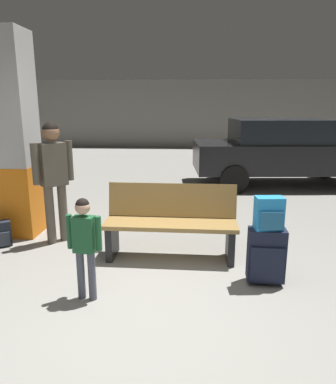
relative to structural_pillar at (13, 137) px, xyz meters
name	(u,v)px	position (x,y,z in m)	size (l,w,h in m)	color
ground_plane	(169,204)	(2.05, 1.87, -1.44)	(18.00, 18.00, 0.10)	gray
garage_back_wall	(181,114)	(2.05, 10.73, 0.01)	(18.00, 0.12, 2.80)	slate
structural_pillar	(13,137)	(0.00, 0.00, 0.00)	(0.57, 0.57, 2.81)	orange
bench	(171,222)	(2.23, -0.71, -0.95)	(1.61, 0.56, 0.89)	#9E7A42
suitcase	(266,255)	(3.26, -1.37, -1.07)	(0.39, 0.25, 0.60)	#191E33
backpack_bright	(269,214)	(3.26, -1.37, -0.62)	(0.29, 0.21, 0.34)	#268CD8
child	(84,238)	(1.48, -1.78, -0.77)	(0.34, 0.21, 1.01)	#4C5160
adult	(53,170)	(0.66, -0.31, -0.39)	(0.43, 0.40, 1.62)	brown
backpack_dark_floor	(0,234)	(-0.05, -0.53, -1.23)	(0.32, 0.29, 0.34)	#1E232D
parked_car_near	(283,150)	(4.59, 3.53, -0.59)	(4.21, 2.03, 1.51)	black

